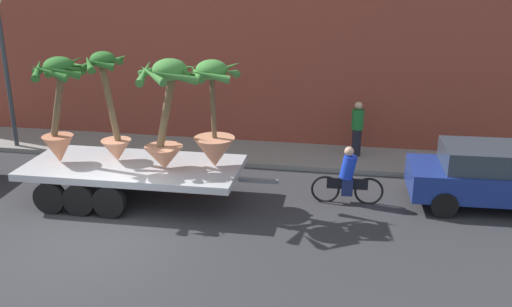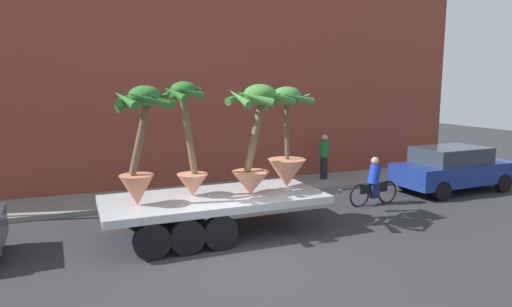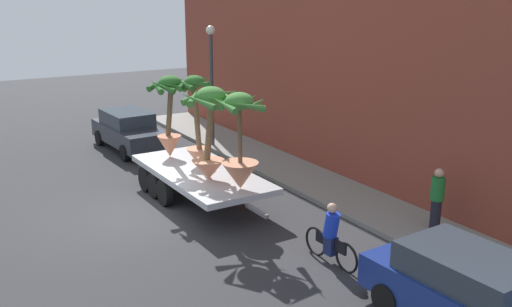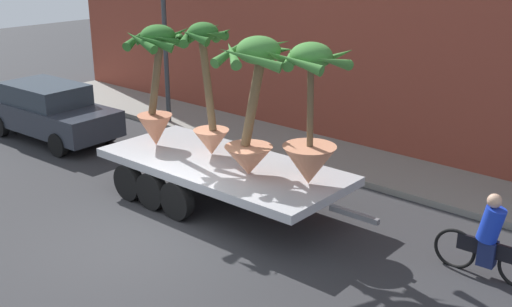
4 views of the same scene
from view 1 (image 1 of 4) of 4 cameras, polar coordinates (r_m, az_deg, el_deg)
ground_plane at (r=13.33m, az=-15.17°, el=-8.17°), size 60.00×60.00×0.00m
sidewalk at (r=18.53m, az=-7.32°, el=0.42°), size 24.00×2.20×0.15m
building_facade at (r=19.28m, az=-6.32°, el=13.96°), size 24.00×1.20×8.54m
flatbed_trailer at (r=14.94m, az=-13.10°, el=-1.78°), size 6.50×2.49×0.98m
potted_palm_rear at (r=13.96m, az=-4.28°, el=3.12°), size 1.39×1.39×2.70m
potted_palm_middle at (r=13.83m, az=-9.05°, el=4.08°), size 1.70×1.76×2.76m
potted_palm_front at (r=14.94m, az=-19.25°, el=4.52°), size 1.43×1.42×2.73m
potted_palm_extra at (r=14.78m, az=-14.44°, el=4.45°), size 1.28×1.21×2.82m
cyclist at (r=14.55m, az=9.21°, el=-2.48°), size 1.84×0.36×1.54m
parked_car at (r=15.33m, az=23.18°, el=-2.07°), size 4.49×2.01×1.58m
pedestrian_near_gate at (r=17.60m, az=10.16°, el=2.57°), size 0.36×0.36×1.71m
street_lamp at (r=19.46m, az=-24.10°, el=9.40°), size 0.36×0.36×4.83m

